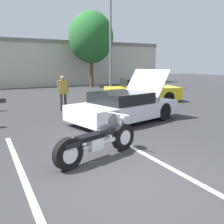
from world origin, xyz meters
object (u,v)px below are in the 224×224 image
at_px(tree_background, 91,37).
at_px(motorcycle, 98,142).
at_px(show_car_hood_open, 124,107).
at_px(light_pole, 111,33).
at_px(spectator_by_show_car, 63,90).
at_px(parked_car_right_row, 141,91).

distance_m(tree_background, motorcycle, 18.55).
distance_m(motorcycle, show_car_hood_open, 3.86).
height_order(light_pole, spectator_by_show_car, light_pole).
xyz_separation_m(tree_background, show_car_hood_open, (-4.55, -13.70, -3.95)).
relative_size(tree_background, show_car_hood_open, 1.53).
xyz_separation_m(tree_background, parked_car_right_row, (-1.07, -9.73, -3.90)).
bearing_deg(parked_car_right_row, spectator_by_show_car, -155.28).
relative_size(parked_car_right_row, spectator_by_show_car, 2.77).
height_order(light_pole, motorcycle, light_pole).
relative_size(tree_background, parked_car_right_row, 1.52).
distance_m(light_pole, spectator_by_show_car, 9.74).
bearing_deg(parked_car_right_row, tree_background, 99.67).
height_order(tree_background, show_car_hood_open, tree_background).
height_order(show_car_hood_open, parked_car_right_row, show_car_hood_open).
xyz_separation_m(parked_car_right_row, spectator_by_show_car, (-4.86, -0.75, 0.34)).
bearing_deg(tree_background, light_pole, -88.05).
bearing_deg(motorcycle, tree_background, 49.16).
xyz_separation_m(light_pole, show_car_hood_open, (-4.68, -9.98, -3.93)).
height_order(light_pole, show_car_hood_open, light_pole).
height_order(tree_background, motorcycle, tree_background).
distance_m(parked_car_right_row, spectator_by_show_car, 4.93).
height_order(motorcycle, show_car_hood_open, show_car_hood_open).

